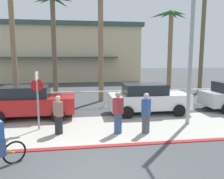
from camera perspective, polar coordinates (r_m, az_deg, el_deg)
The scene contains 17 objects.
ground_plane at distance 15.94m, azimuth -6.79°, elevation -3.30°, with size 80.00×80.00×0.00m, color #424447.
sidewalk_strip at distance 10.33m, azimuth -5.77°, elevation -9.81°, with size 44.00×4.00×0.02m, color #ADAAA0.
curb_paint at distance 8.45m, azimuth -5.08°, elevation -14.02°, with size 44.00×0.24×0.03m, color maroon.
building_backdrop at distance 32.44m, azimuth -12.96°, elevation 8.97°, with size 20.94×10.92×7.19m.
rail_fence at distance 14.31m, azimuth -6.66°, elevation -1.22°, with size 25.71×0.08×1.04m.
stop_sign_bike_lane at distance 10.35m, azimuth -18.12°, elevation -0.65°, with size 0.52×0.56×2.56m.
streetlight_curb at distance 11.04m, azimuth 19.89°, elevation 13.36°, with size 0.24×2.54×7.50m.
palm_tree_0 at distance 17.69m, azimuth -24.02°, elevation 18.56°, with size 2.93×3.08×9.30m.
palm_tree_1 at distance 18.20m, azimuth -14.45°, elevation 16.04°, with size 2.94×2.74×7.64m.
palm_tree_2 at distance 16.38m, azimuth -2.94°, elevation 19.09°, with size 3.47×3.20×8.47m.
palm_tree_3 at distance 19.47m, azimuth 14.29°, elevation 13.86°, with size 3.02×3.29×6.84m.
palm_tree_4 at distance 22.20m, azimuth 21.99°, elevation 17.69°, with size 2.92×3.22×10.07m.
car_red_1 at distance 12.56m, azimuth -19.72°, elevation -2.91°, with size 4.40×2.02×1.69m.
car_white_2 at distance 12.93m, azimuth 8.89°, elevation -2.18°, with size 4.40×2.02×1.69m.
pedestrian_0 at distance 9.70m, azimuth 8.48°, elevation -6.24°, with size 0.46×0.47×1.72m.
pedestrian_1 at distance 9.53m, azimuth 1.51°, elevation -6.21°, with size 0.48×0.45×1.78m.
pedestrian_2 at distance 9.74m, azimuth -13.22°, elevation -6.60°, with size 0.44×0.48×1.63m.
Camera 1 is at (-0.43, -5.60, 3.26)m, focal length 36.65 mm.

